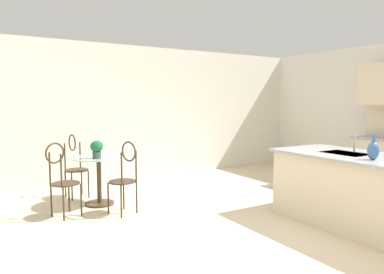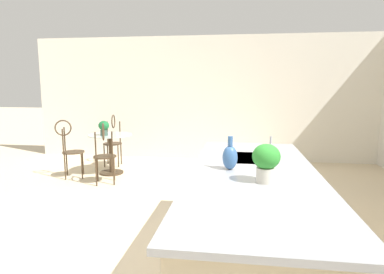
% 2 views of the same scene
% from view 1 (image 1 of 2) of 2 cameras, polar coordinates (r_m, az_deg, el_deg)
% --- Properties ---
extents(ground_plane, '(40.00, 40.00, 0.00)m').
position_cam_1_polar(ground_plane, '(4.44, 18.84, -15.50)').
color(ground_plane, beige).
extents(wall_left_window, '(0.12, 7.80, 2.70)m').
position_cam_1_polar(wall_left_window, '(7.61, -6.20, 3.88)').
color(wall_left_window, silver).
rests_on(wall_left_window, ground).
extents(bistro_table, '(0.80, 0.80, 0.74)m').
position_cam_1_polar(bistro_table, '(5.70, -14.58, -6.00)').
color(bistro_table, '#3D2D1E').
rests_on(bistro_table, ground).
extents(chair_near_window, '(0.50, 0.52, 1.04)m').
position_cam_1_polar(chair_near_window, '(5.19, -20.02, -5.88)').
color(chair_near_window, '#3D2D1E').
rests_on(chair_near_window, ground).
extents(chair_by_island, '(0.52, 0.49, 1.04)m').
position_cam_1_polar(chair_by_island, '(5.10, -10.66, -5.84)').
color(chair_by_island, '#3D2D1E').
rests_on(chair_by_island, ground).
extents(chair_toward_desk, '(0.51, 0.43, 1.04)m').
position_cam_1_polar(chair_toward_desk, '(6.24, -18.14, -3.92)').
color(chair_toward_desk, '#3D2D1E').
rests_on(chair_toward_desk, ground).
extents(sink_faucet, '(0.02, 0.02, 0.22)m').
position_cam_1_polar(sink_faucet, '(5.16, 24.46, -0.99)').
color(sink_faucet, '#B2B5BA').
rests_on(sink_faucet, kitchen_island).
extents(potted_plant_on_table, '(0.19, 0.19, 0.27)m').
position_cam_1_polar(potted_plant_on_table, '(5.49, -14.93, -1.74)').
color(potted_plant_on_table, '#385147').
rests_on(potted_plant_on_table, bistro_table).
extents(vase_on_counter, '(0.13, 0.13, 0.29)m').
position_cam_1_polar(vase_on_counter, '(4.57, 26.89, -1.89)').
color(vase_on_counter, '#386099').
rests_on(vase_on_counter, kitchen_island).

